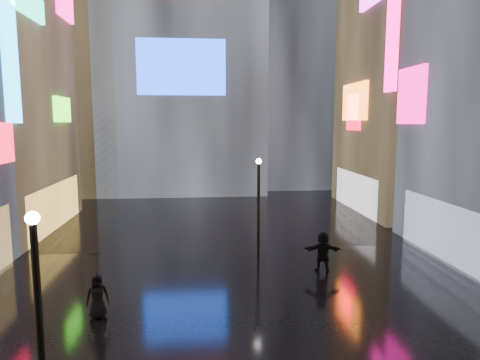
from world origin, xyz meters
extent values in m
plane|color=black|center=(0.00, 20.00, 0.00)|extent=(140.00, 140.00, 0.00)
cube|color=#FF0C2C|center=(-10.85, 18.32, 6.06)|extent=(0.25, 2.24, 1.94)
cube|color=#14A8FF|center=(-10.85, 20.00, 11.00)|extent=(0.25, 1.40, 8.00)
cube|color=#FFC659|center=(-11.10, 26.00, 1.50)|extent=(0.20, 10.00, 3.00)
cube|color=#43EE1A|center=(-10.85, 27.82, 7.91)|extent=(0.25, 3.00, 1.71)
cube|color=#1AFBB1|center=(-10.85, 22.61, 13.61)|extent=(0.25, 4.84, 1.37)
cube|color=#FF0C80|center=(-10.85, 29.70, 15.31)|extent=(0.25, 3.32, 1.94)
cube|color=white|center=(11.10, 17.00, 1.50)|extent=(0.20, 9.00, 3.00)
cube|color=#FF0C80|center=(10.85, 21.12, 8.58)|extent=(0.25, 2.99, 3.26)
cube|color=#FF0C80|center=(10.85, 24.00, 14.00)|extent=(0.25, 1.40, 10.00)
cube|color=black|center=(16.00, 30.00, 14.00)|extent=(10.00, 12.00, 28.00)
cube|color=white|center=(11.10, 30.00, 1.50)|extent=(0.20, 9.00, 3.00)
cube|color=orange|center=(10.85, 30.32, 8.66)|extent=(0.25, 4.92, 2.91)
cube|color=#FF0C2C|center=(10.85, 30.44, 7.84)|extent=(0.25, 2.63, 2.87)
cube|color=#194CFF|center=(-3.00, 36.90, 12.00)|extent=(8.00, 0.20, 5.00)
cube|color=black|center=(9.00, 46.00, 17.00)|extent=(12.00, 12.00, 34.00)
cube|color=black|center=(-14.00, 42.00, 13.00)|extent=(10.00, 10.00, 26.00)
cylinder|color=black|center=(-4.93, 6.10, 2.50)|extent=(0.16, 0.16, 5.00)
sphere|color=white|center=(-4.93, 6.10, 5.05)|extent=(0.30, 0.30, 0.30)
cylinder|color=black|center=(1.61, 18.80, 2.50)|extent=(0.16, 0.16, 5.00)
sphere|color=white|center=(1.61, 18.80, 5.05)|extent=(0.30, 0.30, 0.30)
imported|color=black|center=(-5.16, 12.06, 0.83)|extent=(0.93, 0.73, 1.66)
imported|color=black|center=(4.33, 16.10, 0.96)|extent=(1.85, 0.79, 1.93)
imported|color=black|center=(-5.16, 12.06, 2.08)|extent=(1.16, 1.15, 0.84)
camera|label=1|loc=(-1.41, -3.04, 7.04)|focal=32.00mm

